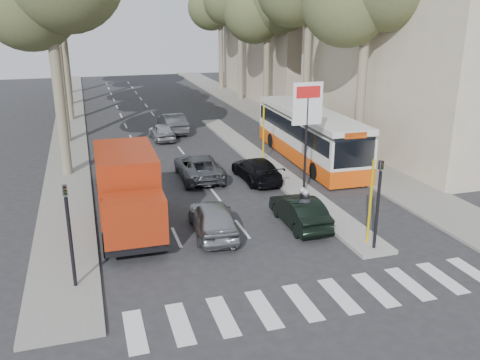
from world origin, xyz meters
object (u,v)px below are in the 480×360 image
at_px(silver_hatchback, 213,218).
at_px(city_bus, 309,134).
at_px(red_truck, 128,191).
at_px(dark_hatchback, 299,211).
at_px(motorcycle, 303,210).

height_order(silver_hatchback, city_bus, city_bus).
height_order(red_truck, city_bus, red_truck).
relative_size(dark_hatchback, motorcycle, 1.80).
bearing_deg(motorcycle, city_bus, 71.16).
distance_m(silver_hatchback, dark_hatchback, 3.74).
height_order(dark_hatchback, red_truck, red_truck).
relative_size(silver_hatchback, dark_hatchback, 1.05).
bearing_deg(silver_hatchback, dark_hatchback, -178.75).
xyz_separation_m(dark_hatchback, red_truck, (-6.93, 1.63, 1.10)).
distance_m(red_truck, city_bus, 13.91).
bearing_deg(motorcycle, silver_hatchback, 177.47).
height_order(silver_hatchback, red_truck, red_truck).
bearing_deg(silver_hatchback, motorcycle, 175.10).
relative_size(red_truck, motorcycle, 2.87).
bearing_deg(dark_hatchback, city_bus, -116.25).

